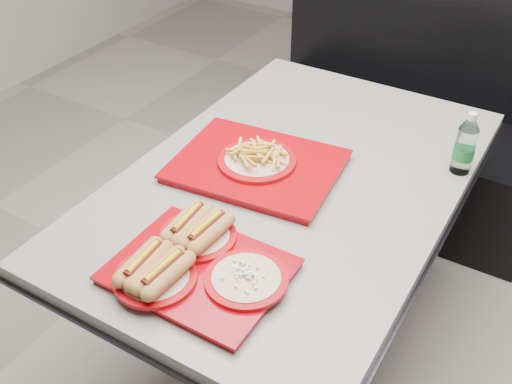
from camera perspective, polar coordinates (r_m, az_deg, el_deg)
The scene contains 6 objects.
ground at distance 2.28m, azimuth 2.79°, elevation -14.12°, with size 6.00×6.00×0.00m, color gray.
diner_table at distance 1.86m, azimuth 3.32°, elevation -2.73°, with size 0.92×1.42×0.75m.
booth_bench at distance 2.82m, azimuth 13.85°, elevation 6.69°, with size 1.30×0.57×1.35m.
tray_near at distance 1.44m, azimuth -5.93°, elevation -6.61°, with size 0.42×0.37×0.09m.
tray_far at distance 1.78m, azimuth 0.08°, elevation 2.84°, with size 0.51×0.42×0.09m.
water_bottle at distance 1.84m, azimuth 19.28°, elevation 4.09°, with size 0.06×0.06×0.19m.
Camera 1 is at (0.64, -1.28, 1.77)m, focal length 42.00 mm.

